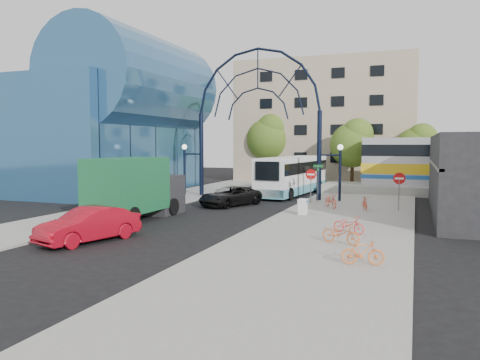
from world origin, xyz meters
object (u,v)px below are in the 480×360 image
at_px(street_name_sign, 318,175).
at_px(sandwich_board, 303,205).
at_px(tree_north_b, 270,137).
at_px(city_bus, 293,175).
at_px(gateway_arch, 258,92).
at_px(green_truck, 137,188).
at_px(bike_far_c, 341,233).
at_px(tree_north_c, 418,146).
at_px(black_suv, 230,196).
at_px(red_sedan, 89,225).
at_px(bike_near_a, 331,200).
at_px(stop_sign, 311,178).
at_px(do_not_enter_sign, 399,182).
at_px(bike_far_a, 349,224).
at_px(bike_near_b, 365,203).
at_px(bike_far_b, 363,252).
at_px(tree_north_a, 354,142).

height_order(street_name_sign, sandwich_board, street_name_sign).
height_order(tree_north_b, city_bus, tree_north_b).
relative_size(gateway_arch, green_truck, 1.87).
distance_m(green_truck, bike_far_c, 13.00).
xyz_separation_m(gateway_arch, tree_north_c, (12.12, 13.93, -4.28)).
relative_size(black_suv, bike_far_c, 2.81).
relative_size(red_sedan, bike_near_a, 2.49).
relative_size(stop_sign, black_suv, 0.50).
distance_m(stop_sign, bike_far_c, 14.28).
xyz_separation_m(stop_sign, bike_far_c, (4.22, -13.57, -1.41)).
relative_size(red_sedan, bike_far_c, 2.68).
relative_size(do_not_enter_sign, street_name_sign, 0.89).
height_order(black_suv, bike_far_a, black_suv).
bearing_deg(tree_north_b, gateway_arch, -76.32).
xyz_separation_m(city_bus, bike_near_b, (7.07, -8.96, -1.16)).
bearing_deg(bike_far_b, gateway_arch, 18.05).
relative_size(sandwich_board, bike_far_a, 0.60).
bearing_deg(bike_near_a, bike_far_b, -107.29).
bearing_deg(bike_far_a, street_name_sign, 40.02).
distance_m(bike_near_b, bike_far_c, 11.07).
relative_size(black_suv, bike_far_a, 3.03).
distance_m(gateway_arch, bike_near_b, 12.79).
bearing_deg(street_name_sign, tree_north_a, 86.04).
height_order(city_bus, bike_near_a, city_bus).
bearing_deg(stop_sign, do_not_enter_sign, -17.88).
bearing_deg(street_name_sign, green_truck, -128.79).
bearing_deg(red_sedan, stop_sign, 84.65).
bearing_deg(tree_north_b, black_suv, -80.68).
distance_m(street_name_sign, bike_near_a, 3.30).
bearing_deg(bike_near_b, street_name_sign, 124.69).
xyz_separation_m(city_bus, bike_far_b, (8.43, -23.35, -1.16)).
height_order(do_not_enter_sign, city_bus, city_bus).
xyz_separation_m(tree_north_a, bike_far_c, (2.90, -27.50, -4.02)).
xyz_separation_m(stop_sign, green_truck, (-8.27, -10.18, -0.17)).
bearing_deg(bike_far_a, green_truck, 108.06).
distance_m(gateway_arch, street_name_sign, 8.38).
bearing_deg(green_truck, bike_far_a, -2.96).
xyz_separation_m(tree_north_c, bike_far_a, (-3.10, -26.93, -3.72)).
bearing_deg(stop_sign, black_suv, -152.37).
bearing_deg(gateway_arch, bike_far_b, -61.45).
bearing_deg(bike_far_c, tree_north_b, 41.78).
bearing_deg(bike_far_b, bike_near_a, 3.26).
xyz_separation_m(tree_north_b, tree_north_c, (16.00, -2.00, -0.99)).
height_order(tree_north_a, bike_far_b, tree_north_a).
relative_size(do_not_enter_sign, bike_far_c, 1.39).
bearing_deg(bike_far_c, green_truck, 94.33).
relative_size(do_not_enter_sign, green_truck, 0.34).
distance_m(black_suv, bike_far_c, 14.39).
height_order(street_name_sign, green_truck, green_truck).
bearing_deg(tree_north_a, street_name_sign, -93.96).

